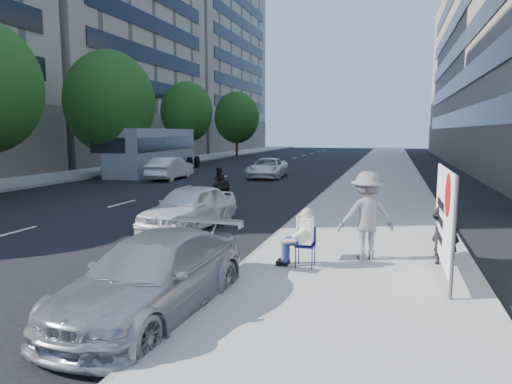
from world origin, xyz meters
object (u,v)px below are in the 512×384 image
(seated_protester, at_px, (301,234))
(jogger, at_px, (366,216))
(white_sedan_near, at_px, (190,207))
(motorcycle, at_px, (220,184))
(protest_banner, at_px, (444,215))
(white_sedan_mid, at_px, (170,168))
(parked_sedan, at_px, (153,276))
(bus, at_px, (155,151))
(pedestrian_woman, at_px, (446,228))
(white_sedan_far, at_px, (268,168))

(seated_protester, relative_size, jogger, 0.64)
(jogger, height_order, white_sedan_near, jogger)
(jogger, height_order, motorcycle, jogger)
(seated_protester, height_order, motorcycle, seated_protester)
(protest_banner, relative_size, white_sedan_mid, 0.70)
(parked_sedan, relative_size, white_sedan_mid, 1.03)
(seated_protester, distance_m, jogger, 1.69)
(bus, bearing_deg, parked_sedan, -68.25)
(white_sedan_near, height_order, bus, bus)
(parked_sedan, bearing_deg, pedestrian_woman, 41.77)
(white_sedan_mid, bearing_deg, pedestrian_woman, 130.33)
(pedestrian_woman, distance_m, white_sedan_far, 21.03)
(jogger, distance_m, protest_banner, 1.76)
(seated_protester, height_order, jogger, jogger)
(white_sedan_near, bearing_deg, bus, 128.98)
(white_sedan_far, bearing_deg, white_sedan_mid, -157.55)
(white_sedan_mid, bearing_deg, parked_sedan, 113.81)
(bus, bearing_deg, jogger, -57.88)
(jogger, bearing_deg, protest_banner, 134.35)
(white_sedan_near, height_order, motorcycle, motorcycle)
(seated_protester, xyz_separation_m, bus, (-15.59, 21.63, 0.76))
(jogger, xyz_separation_m, white_sedan_near, (-5.60, 2.46, -0.47))
(seated_protester, relative_size, bus, 0.11)
(pedestrian_woman, height_order, motorcycle, pedestrian_woman)
(seated_protester, relative_size, white_sedan_far, 0.28)
(jogger, xyz_separation_m, motorcycle, (-7.28, 9.48, -0.53))
(white_sedan_mid, height_order, white_sedan_far, white_sedan_mid)
(bus, bearing_deg, pedestrian_woman, -55.12)
(bus, bearing_deg, protest_banner, -56.39)
(seated_protester, height_order, white_sedan_near, seated_protester)
(pedestrian_woman, relative_size, motorcycle, 0.81)
(parked_sedan, distance_m, bus, 28.16)
(white_sedan_near, xyz_separation_m, white_sedan_mid, (-7.72, 13.65, 0.02))
(motorcycle, bearing_deg, white_sedan_mid, 136.86)
(bus, bearing_deg, white_sedan_near, -65.31)
(white_sedan_near, relative_size, motorcycle, 2.00)
(pedestrian_woman, height_order, white_sedan_mid, pedestrian_woman)
(seated_protester, height_order, white_sedan_mid, seated_protester)
(white_sedan_far, bearing_deg, white_sedan_near, -86.82)
(seated_protester, relative_size, pedestrian_woman, 0.79)
(jogger, height_order, protest_banner, protest_banner)
(protest_banner, height_order, motorcycle, protest_banner)
(motorcycle, bearing_deg, white_sedan_near, -71.99)
(white_sedan_far, bearing_deg, pedestrian_woman, -67.43)
(pedestrian_woman, bearing_deg, seated_protester, 15.10)
(white_sedan_far, relative_size, bus, 0.38)
(pedestrian_woman, distance_m, protest_banner, 0.90)
(seated_protester, height_order, protest_banner, protest_banner)
(pedestrian_woman, bearing_deg, white_sedan_far, -67.25)
(white_sedan_near, distance_m, motorcycle, 7.21)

